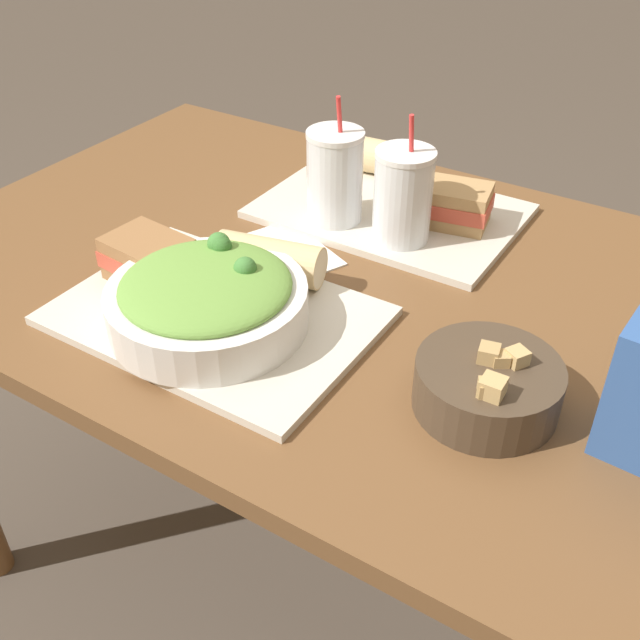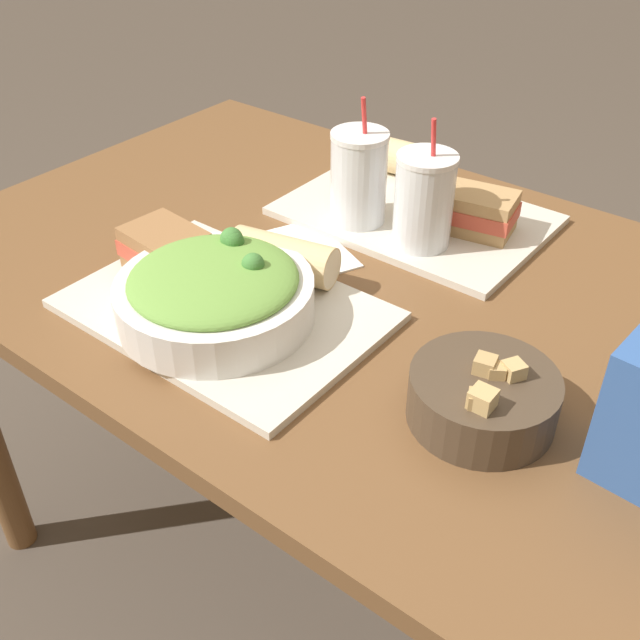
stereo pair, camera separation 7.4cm
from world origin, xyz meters
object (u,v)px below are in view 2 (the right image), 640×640
at_px(sandwich_far, 478,212).
at_px(drink_cup_red, 424,203).
at_px(sandwich_near, 166,250).
at_px(drink_cup_dark, 359,180).
at_px(baguette_near, 285,257).
at_px(baguette_far, 415,161).
at_px(soup_bowl, 483,396).
at_px(salad_bowl, 215,292).
at_px(napkin_folded, 305,250).

distance_m(sandwich_far, drink_cup_red, 0.11).
xyz_separation_m(sandwich_near, drink_cup_dark, (0.13, 0.29, 0.04)).
height_order(baguette_near, baguette_far, same).
bearing_deg(sandwich_near, baguette_far, 81.58).
relative_size(soup_bowl, sandwich_far, 1.30).
distance_m(baguette_far, drink_cup_dark, 0.19).
height_order(salad_bowl, soup_bowl, salad_bowl).
bearing_deg(soup_bowl, baguette_far, 129.58).
relative_size(sandwich_near, baguette_near, 0.77).
height_order(salad_bowl, sandwich_far, salad_bowl).
bearing_deg(baguette_far, drink_cup_red, -150.21).
distance_m(baguette_near, drink_cup_red, 0.23).
bearing_deg(sandwich_near, baguette_near, 37.61).
bearing_deg(baguette_near, napkin_folded, 8.74).
bearing_deg(drink_cup_red, napkin_folded, -139.58).
height_order(drink_cup_red, napkin_folded, drink_cup_red).
bearing_deg(sandwich_far, baguette_near, -128.46).
relative_size(soup_bowl, drink_cup_dark, 0.83).
relative_size(baguette_near, napkin_folded, 0.83).
bearing_deg(soup_bowl, drink_cup_red, 132.48).
bearing_deg(baguette_far, soup_bowl, -145.44).
xyz_separation_m(baguette_near, drink_cup_red, (0.10, 0.20, 0.04)).
distance_m(sandwich_near, baguette_far, 0.50).
xyz_separation_m(baguette_far, drink_cup_red, (0.13, -0.19, 0.04)).
bearing_deg(baguette_near, salad_bowl, 164.78).
distance_m(sandwich_far, baguette_far, 0.21).
bearing_deg(baguette_far, napkin_folded, 174.13).
relative_size(salad_bowl, sandwich_near, 2.09).
distance_m(drink_cup_red, napkin_folded, 0.19).
height_order(salad_bowl, drink_cup_red, drink_cup_red).
distance_m(soup_bowl, baguette_far, 0.60).
bearing_deg(drink_cup_red, drink_cup_dark, -180.00).
relative_size(salad_bowl, baguette_far, 1.91).
bearing_deg(drink_cup_dark, salad_bowl, -88.00).
height_order(salad_bowl, sandwich_near, salad_bowl).
distance_m(soup_bowl, drink_cup_dark, 0.47).
distance_m(soup_bowl, drink_cup_red, 0.38).
xyz_separation_m(salad_bowl, sandwich_far, (0.16, 0.42, -0.01)).
distance_m(sandwich_near, sandwich_far, 0.48).
distance_m(baguette_far, napkin_folded, 0.31).
distance_m(sandwich_near, baguette_near, 0.17).
bearing_deg(sandwich_near, sandwich_far, 57.38).
bearing_deg(drink_cup_dark, baguette_far, 93.51).
xyz_separation_m(salad_bowl, napkin_folded, (-0.03, 0.22, -0.05)).
bearing_deg(baguette_far, sandwich_near, 161.36).
relative_size(soup_bowl, baguette_near, 1.04).
relative_size(sandwich_far, napkin_folded, 0.66).
xyz_separation_m(soup_bowl, drink_cup_dark, (-0.37, 0.28, 0.05)).
bearing_deg(napkin_folded, sandwich_far, 47.92).
xyz_separation_m(soup_bowl, sandwich_near, (-0.50, -0.02, 0.01)).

